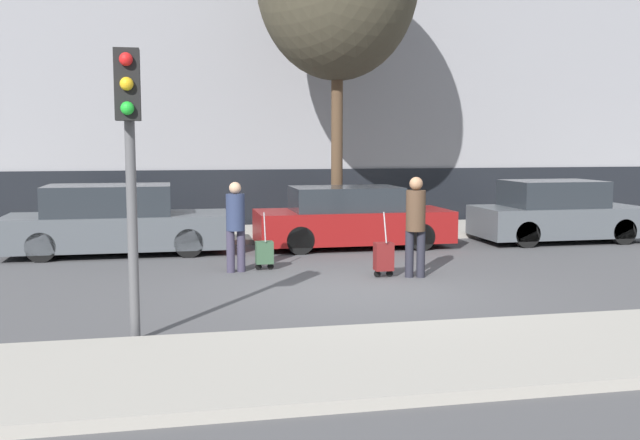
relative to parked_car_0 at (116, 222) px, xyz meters
name	(u,v)px	position (x,y,z in m)	size (l,w,h in m)	color
ground_plane	(364,290)	(4.15, -4.73, -0.68)	(80.00, 80.00, 0.00)	#4C4C4F
sidewalk_near	(456,355)	(4.15, -8.48, -0.62)	(28.00, 2.50, 0.12)	#A39E93
sidewalk_far	(291,233)	(4.15, 2.27, -0.62)	(28.00, 3.00, 0.12)	#A39E93
building_facade	(272,41)	(4.15, 5.65, 4.65)	(28.00, 2.42, 10.69)	gray
parked_car_0	(116,222)	(0.00, 0.00, 0.00)	(4.64, 1.79, 1.47)	#4C5156
parked_car_1	(351,219)	(5.11, -0.11, -0.04)	(4.34, 1.71, 1.37)	maroon
parked_car_2	(556,213)	(10.15, -0.18, 0.00)	(3.93, 1.75, 1.46)	#4C5156
pedestrian_left	(236,221)	(2.29, -2.67, 0.25)	(0.35, 0.34, 1.65)	#383347
trolley_left	(264,253)	(2.83, -2.56, -0.36)	(0.34, 0.29, 1.07)	#335138
pedestrian_right	(416,220)	(5.32, -3.83, 0.33)	(0.34, 0.34, 1.76)	#23232D
trolley_right	(384,257)	(4.79, -3.70, -0.32)	(0.34, 0.29, 1.15)	maroon
traffic_light	(129,135)	(0.71, -7.09, 1.76)	(0.28, 0.47, 3.40)	#515154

